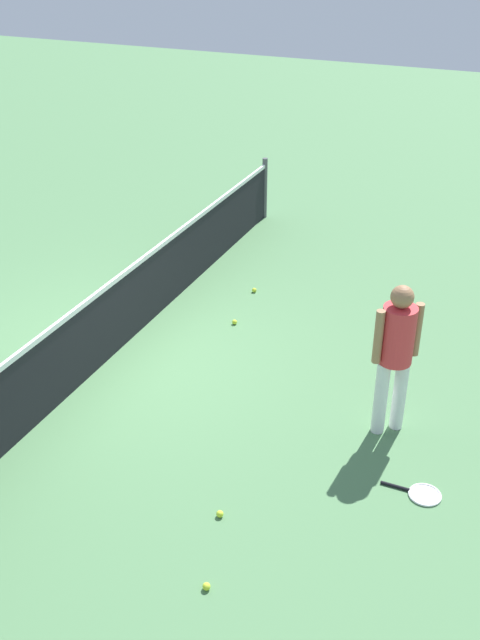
{
  "coord_description": "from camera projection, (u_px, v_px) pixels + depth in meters",
  "views": [
    {
      "loc": [
        -6.47,
        -4.51,
        4.85
      ],
      "look_at": [
        -0.07,
        -1.73,
        0.9
      ],
      "focal_mm": 41.11,
      "sensor_mm": 36.0,
      "label": 1
    }
  ],
  "objects": [
    {
      "name": "tennis_racket_near_player",
      "position": [
        422.0,
        494.0,
        6.92
      ],
      "size": [
        0.31,
        0.58,
        0.03
      ],
      "color": "white",
      "rests_on": "ground_plane"
    },
    {
      "name": "player_near_side",
      "position": [
        396.0,
        348.0,
        7.3
      ],
      "size": [
        0.48,
        0.48,
        1.7
      ],
      "color": "white",
      "rests_on": "ground_plane"
    },
    {
      "name": "court_net",
      "position": [
        112.0,
        318.0,
        8.87
      ],
      "size": [
        10.09,
        0.09,
        1.07
      ],
      "color": "#4C4C51",
      "rests_on": "ground_plane"
    },
    {
      "name": "ground_plane",
      "position": [
        115.0,
        353.0,
        9.12
      ],
      "size": [
        40.0,
        40.0,
        0.0
      ],
      "primitive_type": "plane",
      "color": "#4C7A4C"
    },
    {
      "name": "tennis_ball_baseline",
      "position": [
        254.0,
        290.0,
        10.54
      ],
      "size": [
        0.07,
        0.07,
        0.07
      ],
      "primitive_type": "sphere",
      "color": "#C6E033",
      "rests_on": "ground_plane"
    },
    {
      "name": "tennis_ball_by_net",
      "position": [
        220.0,
        514.0,
        6.66
      ],
      "size": [
        0.07,
        0.07,
        0.07
      ],
      "primitive_type": "sphere",
      "color": "#C6E033",
      "rests_on": "ground_plane"
    },
    {
      "name": "tennis_ball_stray_right",
      "position": [
        206.0,
        586.0,
        5.95
      ],
      "size": [
        0.07,
        0.07,
        0.07
      ],
      "primitive_type": "sphere",
      "color": "#C6E033",
      "rests_on": "ground_plane"
    },
    {
      "name": "tennis_ball_near_player",
      "position": [
        235.0,
        322.0,
        9.73
      ],
      "size": [
        0.07,
        0.07,
        0.07
      ],
      "primitive_type": "sphere",
      "color": "#C6E033",
      "rests_on": "ground_plane"
    }
  ]
}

